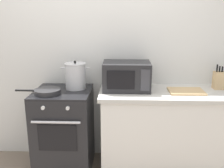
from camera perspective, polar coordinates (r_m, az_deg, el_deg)
The scene contains 9 objects.
back_wall at distance 3.01m, azimuth 2.54°, elevation 6.43°, with size 4.40×0.10×2.50m, color silver.
lower_cabinet_right at distance 2.98m, azimuth 14.21°, elevation -10.50°, with size 1.64×0.56×0.88m, color white.
countertop_right at distance 2.81m, azimuth 14.81°, elevation -2.01°, with size 1.70×0.60×0.04m, color beige.
stove at distance 2.95m, azimuth -10.53°, elevation -10.06°, with size 0.60×0.64×0.92m.
stock_pot at distance 2.82m, azimuth -8.11°, elevation 1.79°, with size 0.31×0.23×0.31m.
frying_pan at distance 2.71m, azimuth -14.23°, elevation -1.63°, with size 0.47×0.27×0.05m.
microwave at distance 2.76m, azimuth 3.23°, elevation 1.80°, with size 0.50×0.37×0.30m.
cutting_board at distance 2.80m, azimuth 16.13°, elevation -1.55°, with size 0.36×0.26×0.02m, color tan.
knife_block at distance 3.02m, azimuth 22.79°, elevation 0.81°, with size 0.13×0.10×0.27m.
Camera 1 is at (0.28, -2.00, 1.71)m, focal length 41.22 mm.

